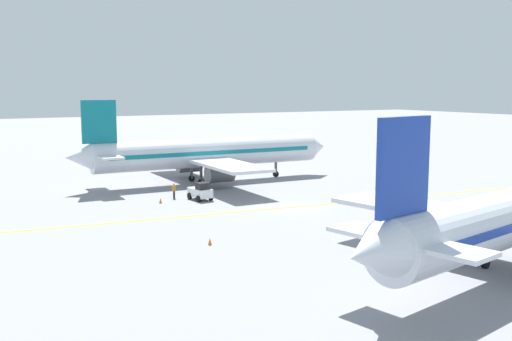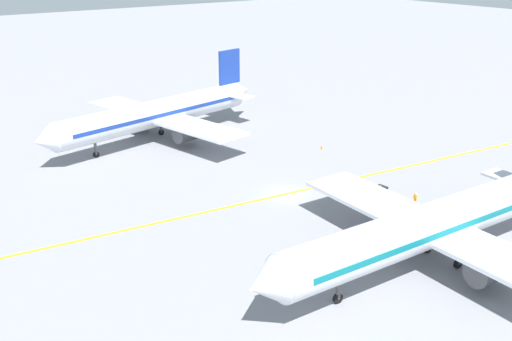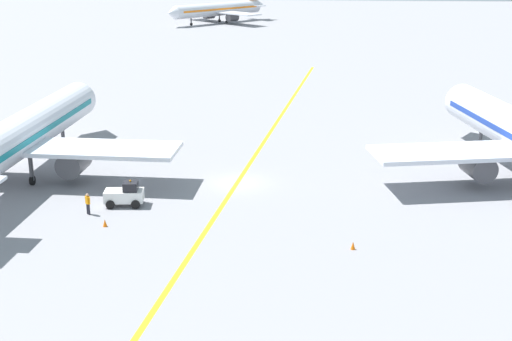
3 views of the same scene
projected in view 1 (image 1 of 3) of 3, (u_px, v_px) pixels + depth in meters
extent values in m
plane|color=gray|center=(289.00, 208.00, 60.39)|extent=(400.00, 400.00, 0.00)
cube|color=yellow|center=(289.00, 208.00, 60.39)|extent=(13.12, 119.37, 0.01)
cylinder|color=silver|center=(211.00, 153.00, 76.21)|extent=(4.46, 30.09, 3.60)
cone|color=silver|center=(317.00, 147.00, 83.72)|extent=(3.49, 2.50, 3.42)
cone|color=silver|center=(78.00, 157.00, 68.53)|extent=(3.14, 3.09, 3.06)
cube|color=#0F727F|center=(211.00, 151.00, 76.19)|extent=(4.41, 27.09, 0.50)
cube|color=silver|center=(203.00, 159.00, 75.85)|extent=(28.14, 6.00, 0.36)
cylinder|color=#4C4C51|center=(189.00, 164.00, 80.40)|extent=(2.29, 3.26, 2.20)
cylinder|color=#4C4C51|center=(220.00, 173.00, 71.64)|extent=(2.29, 3.26, 2.20)
cube|color=#0F727F|center=(99.00, 122.00, 69.14)|extent=(0.47, 4.01, 5.00)
cube|color=silver|center=(104.00, 155.00, 69.90)|extent=(9.07, 2.66, 0.24)
cylinder|color=#4C4C51|center=(276.00, 167.00, 80.99)|extent=(0.36, 0.36, 2.00)
cylinder|color=black|center=(276.00, 174.00, 81.13)|extent=(0.30, 0.81, 0.80)
cylinder|color=#4C4C51|center=(191.00, 171.00, 77.02)|extent=(0.36, 0.36, 2.00)
cylinder|color=black|center=(192.00, 178.00, 77.16)|extent=(0.30, 0.81, 0.80)
cylinder|color=#4C4C51|center=(201.00, 174.00, 74.22)|extent=(0.36, 0.36, 2.00)
cylinder|color=black|center=(201.00, 182.00, 74.35)|extent=(0.30, 0.81, 0.80)
cone|color=silver|center=(370.00, 253.00, 28.91)|extent=(3.60, 3.55, 3.06)
cylinder|color=#4C4C51|center=(449.00, 230.00, 43.05)|extent=(2.80, 3.58, 2.20)
cube|color=#193899|center=(404.00, 166.00, 29.98)|extent=(1.16, 3.99, 5.00)
cube|color=silver|center=(407.00, 240.00, 30.85)|extent=(9.30, 4.16, 0.24)
cylinder|color=#4C4C51|center=(486.00, 248.00, 39.92)|extent=(0.36, 0.36, 2.00)
cylinder|color=black|center=(486.00, 263.00, 40.06)|extent=(0.44, 0.84, 0.80)
cube|color=white|center=(200.00, 193.00, 64.45)|extent=(3.14, 1.81, 0.90)
cube|color=black|center=(203.00, 186.00, 63.89)|extent=(1.23, 1.38, 0.70)
sphere|color=orange|center=(203.00, 182.00, 63.83)|extent=(0.16, 0.16, 0.16)
cylinder|color=black|center=(211.00, 197.00, 64.15)|extent=(0.72, 0.32, 0.70)
cylinder|color=black|center=(199.00, 199.00, 63.29)|extent=(0.72, 0.32, 0.70)
cylinder|color=black|center=(202.00, 195.00, 65.73)|extent=(0.72, 0.32, 0.70)
cylinder|color=black|center=(190.00, 196.00, 64.86)|extent=(0.72, 0.32, 0.70)
cylinder|color=#23232D|center=(174.00, 194.00, 65.49)|extent=(0.16, 0.16, 0.85)
cylinder|color=#23232D|center=(174.00, 195.00, 65.30)|extent=(0.16, 0.16, 0.85)
cube|color=orange|center=(174.00, 188.00, 65.29)|extent=(0.42, 0.40, 0.60)
cylinder|color=orange|center=(175.00, 188.00, 65.53)|extent=(0.10, 0.10, 0.55)
cylinder|color=orange|center=(173.00, 188.00, 65.06)|extent=(0.10, 0.10, 0.55)
sphere|color=tan|center=(174.00, 184.00, 65.24)|extent=(0.22, 0.22, 0.22)
cone|color=orange|center=(210.00, 241.00, 46.03)|extent=(0.32, 0.32, 0.55)
cone|color=orange|center=(161.00, 201.00, 62.64)|extent=(0.32, 0.32, 0.55)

